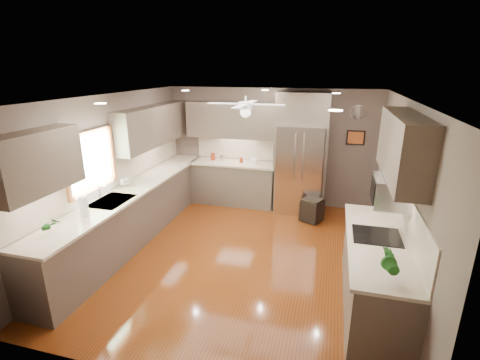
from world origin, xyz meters
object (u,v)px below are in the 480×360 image
at_px(canister_d, 241,160).
at_px(stool, 312,210).
at_px(soap_bottle, 126,181).
at_px(refrigerator, 301,156).
at_px(canister_a, 213,157).
at_px(potted_plant_right, 389,261).
at_px(bowl, 254,162).
at_px(canister_b, 222,158).
at_px(paper_towel, 84,206).
at_px(potted_plant_left, 51,224).
at_px(microwave, 391,191).

xyz_separation_m(canister_d, stool, (1.59, -0.58, -0.76)).
height_order(soap_bottle, refrigerator, refrigerator).
height_order(canister_a, potted_plant_right, potted_plant_right).
distance_m(canister_d, bowl, 0.29).
height_order(canister_a, canister_d, canister_a).
xyz_separation_m(canister_b, paper_towel, (-0.93, -3.32, 0.07)).
bearing_deg(canister_d, stool, -20.10).
bearing_deg(refrigerator, canister_d, 177.87).
xyz_separation_m(canister_d, potted_plant_right, (2.48, -3.80, 0.11)).
bearing_deg(potted_plant_left, microwave, 15.89).
bearing_deg(bowl, stool, -24.28).
bearing_deg(canister_a, potted_plant_left, -100.42).
relative_size(soap_bottle, microwave, 0.36).
bearing_deg(potted_plant_left, bowl, 66.79).
distance_m(microwave, paper_towel, 4.04).
height_order(canister_a, microwave, microwave).
bearing_deg(potted_plant_right, microwave, 83.82).
relative_size(canister_a, soap_bottle, 0.77).
distance_m(potted_plant_left, stool, 4.53).
bearing_deg(canister_a, refrigerator, -2.56).
bearing_deg(potted_plant_right, paper_towel, 172.49).
distance_m(canister_b, potted_plant_right, 4.83).
distance_m(canister_d, potted_plant_right, 4.54).
xyz_separation_m(potted_plant_right, bowl, (-2.20, 3.80, -0.15)).
bearing_deg(soap_bottle, potted_plant_right, -23.49).
xyz_separation_m(canister_a, potted_plant_right, (3.14, -3.84, 0.09)).
bearing_deg(microwave, canister_b, 137.54).
height_order(soap_bottle, potted_plant_right, potted_plant_right).
bearing_deg(canister_b, soap_bottle, -116.85).
height_order(potted_plant_right, paper_towel, potted_plant_right).
xyz_separation_m(canister_a, soap_bottle, (-0.85, -2.10, 0.02)).
bearing_deg(potted_plant_left, soap_bottle, 93.99).
relative_size(canister_d, soap_bottle, 0.56).
xyz_separation_m(potted_plant_right, stool, (-0.89, 3.21, -0.88)).
distance_m(soap_bottle, potted_plant_right, 4.36).
relative_size(microwave, stool, 1.14).
relative_size(canister_a, canister_d, 1.38).
bearing_deg(paper_towel, microwave, 7.60).
xyz_separation_m(soap_bottle, bowl, (1.80, 2.07, -0.08)).
distance_m(potted_plant_right, refrigerator, 3.94).
distance_m(canister_a, refrigerator, 1.94).
distance_m(canister_b, bowl, 0.74).
xyz_separation_m(stool, paper_towel, (-2.98, -2.70, 0.84)).
xyz_separation_m(canister_b, potted_plant_right, (2.93, -3.83, 0.10)).
relative_size(canister_a, potted_plant_left, 0.56).
bearing_deg(canister_d, potted_plant_right, -56.80).
bearing_deg(potted_plant_right, bowl, 120.02).
distance_m(canister_a, bowl, 0.95).
height_order(potted_plant_right, bowl, potted_plant_right).
relative_size(soap_bottle, refrigerator, 0.08).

